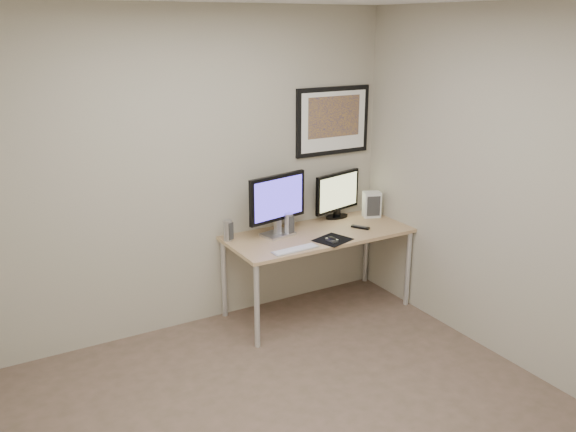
% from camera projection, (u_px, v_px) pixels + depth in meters
% --- Properties ---
extents(floor, '(3.60, 3.60, 0.00)m').
position_uv_depth(floor, '(299.00, 427.00, 3.86)').
color(floor, brown).
rests_on(floor, ground).
extents(room, '(3.60, 3.60, 3.60)m').
position_uv_depth(room, '(263.00, 160.00, 3.74)').
color(room, white).
rests_on(room, ground).
extents(desk, '(1.60, 0.70, 0.73)m').
position_uv_depth(desk, '(318.00, 240.00, 5.25)').
color(desk, '#8B6443').
rests_on(desk, floor).
extents(framed_art, '(0.75, 0.04, 0.60)m').
position_uv_depth(framed_art, '(333.00, 121.00, 5.40)').
color(framed_art, black).
rests_on(framed_art, room).
extents(monitor_large, '(0.57, 0.24, 0.53)m').
position_uv_depth(monitor_large, '(277.00, 202.00, 5.08)').
color(monitor_large, '#BABAC0').
rests_on(monitor_large, desk).
extents(monitor_tv, '(0.54, 0.18, 0.43)m').
position_uv_depth(monitor_tv, '(337.00, 194.00, 5.57)').
color(monitor_tv, black).
rests_on(monitor_tv, desk).
extents(speaker_left, '(0.09, 0.09, 0.17)m').
position_uv_depth(speaker_left, '(228.00, 230.00, 5.02)').
color(speaker_left, '#BABAC0').
rests_on(speaker_left, desk).
extents(speaker_right, '(0.09, 0.09, 0.19)m').
position_uv_depth(speaker_right, '(289.00, 224.00, 5.16)').
color(speaker_right, '#BABAC0').
rests_on(speaker_right, desk).
extents(keyboard, '(0.40, 0.13, 0.01)m').
position_uv_depth(keyboard, '(295.00, 249.00, 4.82)').
color(keyboard, silver).
rests_on(keyboard, desk).
extents(mousepad, '(0.34, 0.32, 0.00)m').
position_uv_depth(mousepad, '(333.00, 240.00, 5.05)').
color(mousepad, black).
rests_on(mousepad, desk).
extents(mouse, '(0.07, 0.10, 0.03)m').
position_uv_depth(mouse, '(332.00, 239.00, 5.02)').
color(mouse, black).
rests_on(mouse, mousepad).
extents(remote, '(0.12, 0.16, 0.02)m').
position_uv_depth(remote, '(360.00, 227.00, 5.34)').
color(remote, black).
rests_on(remote, desk).
extents(fan_unit, '(0.18, 0.16, 0.24)m').
position_uv_depth(fan_unit, '(372.00, 204.00, 5.63)').
color(fan_unit, silver).
rests_on(fan_unit, desk).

